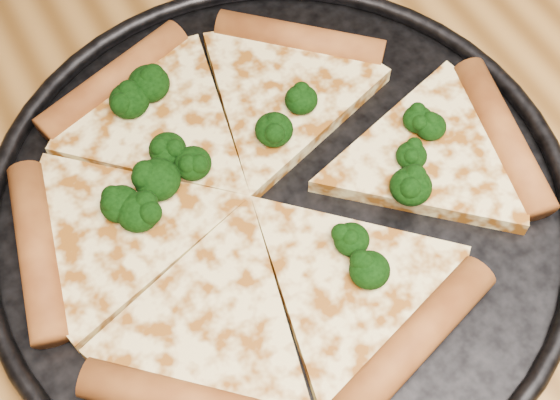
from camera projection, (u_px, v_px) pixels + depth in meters
dining_table at (493, 357)px, 0.57m from camera, size 1.20×0.90×0.75m
pizza_pan at (280, 206)px, 0.52m from camera, size 0.39×0.39×0.02m
pizza at (260, 196)px, 0.51m from camera, size 0.36×0.32×0.02m
broccoli_florets at (236, 161)px, 0.51m from camera, size 0.23×0.22×0.02m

